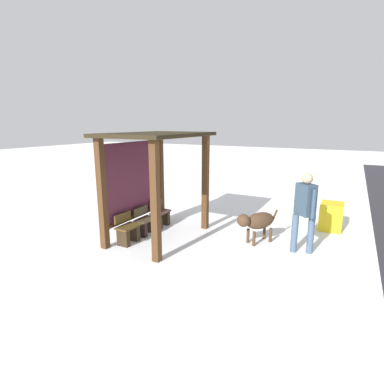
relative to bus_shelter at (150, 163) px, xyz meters
The scene contains 8 objects.
ground_plane 1.86m from the bus_shelter, 90.00° to the right, with size 60.00×60.00×0.00m, color white.
bus_shelter is the anchor object (origin of this frame).
bench_left_inside 1.71m from the bus_shelter, 164.08° to the left, with size 0.58×0.35×0.72m.
bench_center_inside 1.58m from the bus_shelter, 90.00° to the left, with size 0.58×0.35×0.70m.
bench_right_inside 1.71m from the bus_shelter, 15.92° to the left, with size 0.58×0.34×0.71m.
person_walking 3.68m from the bus_shelter, 78.41° to the right, with size 0.46×0.52×1.78m.
dog 2.92m from the bus_shelter, 72.78° to the right, with size 1.03×0.79×0.77m.
grit_bin 5.01m from the bus_shelter, 56.10° to the right, with size 0.70×0.56×0.72m, color yellow.
Camera 1 is at (-5.89, -4.08, 2.79)m, focal length 28.16 mm.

